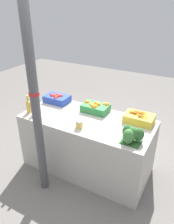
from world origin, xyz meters
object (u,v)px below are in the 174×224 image
Objects in this scene: carrot_crate at (139,118)px; broccoli_pile at (131,134)px; juice_bottle_golden at (29,105)px; orange_crate at (95,107)px; pickle_jar at (79,124)px; support_pole at (34,95)px; juice_bottle_amber at (34,107)px; apple_crate at (57,98)px.

broccoli_pile is (0.05, -0.48, 0.04)m from carrot_crate.
juice_bottle_golden is at bearing -161.87° from carrot_crate.
orange_crate is 3.64× the size of pickle_jar.
orange_crate is at bearing 30.13° from juice_bottle_golden.
orange_crate reaches higher than pickle_jar.
pickle_jar is at bearing 47.71° from support_pole.
pickle_jar is (-0.66, -0.01, -0.05)m from broccoli_pile.
pickle_jar is (0.73, -0.02, -0.05)m from juice_bottle_amber.
apple_crate is at bearing 72.83° from juice_bottle_golden.
pickle_jar is at bearing -35.18° from apple_crate.
support_pole is at bearing -110.08° from orange_crate.
apple_crate is 3.64× the size of pickle_jar.
broccoli_pile reaches higher than orange_crate.
juice_bottle_amber is 0.73m from pickle_jar.
juice_bottle_amber is at bearing 179.71° from broccoli_pile.
juice_bottle_amber reaches higher than pickle_jar.
support_pole is 7.13× the size of orange_crate.
carrot_crate is at bearing 19.45° from juice_bottle_amber.
juice_bottle_amber is at bearing 0.00° from juice_bottle_golden.
juice_bottle_amber is at bearing 178.54° from pickle_jar.
juice_bottle_golden reaches higher than apple_crate.
support_pole is 1.36m from carrot_crate.
juice_bottle_golden is (-0.50, 0.39, -0.40)m from support_pole.
support_pole is 1.02m from orange_crate.
support_pole is at bearing -137.71° from carrot_crate.
juice_bottle_amber is at bearing -160.55° from carrot_crate.
support_pole is 1.14m from broccoli_pile.
juice_bottle_golden reaches higher than juice_bottle_amber.
broccoli_pile is (1.00, 0.38, -0.41)m from support_pole.
support_pole is at bearing -159.06° from broccoli_pile.
broccoli_pile is at bearing -19.36° from apple_crate.
orange_crate is 0.94m from juice_bottle_golden.
orange_crate is at bearing 92.61° from pickle_jar.
pickle_jar is at bearing -1.46° from juice_bottle_amber.
juice_bottle_amber is at bearing -146.31° from orange_crate.
pickle_jar is at bearing -87.39° from orange_crate.
apple_crate is 0.49m from juice_bottle_golden.
apple_crate is 0.67m from orange_crate.
apple_crate is at bearing 144.82° from pickle_jar.
pickle_jar is (-0.61, -0.49, -0.01)m from carrot_crate.
broccoli_pile reaches higher than apple_crate.
broccoli_pile is at bearing -0.29° from juice_bottle_amber.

